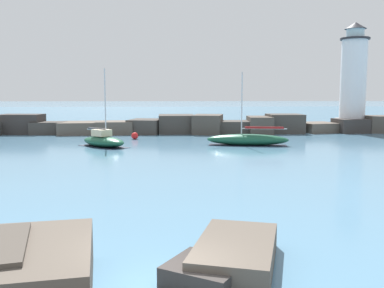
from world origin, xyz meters
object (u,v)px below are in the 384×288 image
object	(u,v)px
sailboat_moored_2	(103,140)
mooring_buoy_orange_near	(135,136)
lighthouse	(353,85)
sailboat_moored_0	(248,140)

from	to	relation	value
sailboat_moored_2	mooring_buoy_orange_near	size ratio (longest dim) A/B	7.67
lighthouse	mooring_buoy_orange_near	bearing A→B (deg)	-164.33
sailboat_moored_0	mooring_buoy_orange_near	bearing A→B (deg)	150.48
sailboat_moored_0	mooring_buoy_orange_near	distance (m)	13.32
sailboat_moored_2	mooring_buoy_orange_near	xyz separation A→B (m)	(2.55, 6.76, -0.22)
lighthouse	sailboat_moored_0	size ratio (longest dim) A/B	1.75
lighthouse	sailboat_moored_2	size ratio (longest dim) A/B	1.94
sailboat_moored_0	sailboat_moored_2	bearing A→B (deg)	-179.21
lighthouse	sailboat_moored_0	xyz separation A→B (m)	(-17.02, -14.59, -5.75)
lighthouse	sailboat_moored_2	bearing A→B (deg)	-154.62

